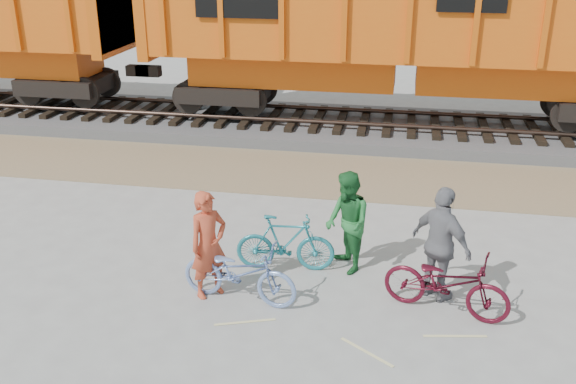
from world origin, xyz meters
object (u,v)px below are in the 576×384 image
at_px(bicycle_maroon, 446,283).
at_px(person_solo, 209,245).
at_px(hopper_car_center, 409,26).
at_px(person_woman, 441,245).
at_px(bicycle_teal, 285,243).
at_px(person_man, 347,223).
at_px(bicycle_blue, 239,272).

height_order(bicycle_maroon, person_solo, person_solo).
bearing_deg(hopper_car_center, person_woman, -85.24).
relative_size(bicycle_teal, person_man, 0.96).
relative_size(hopper_car_center, person_man, 8.13).
relative_size(person_solo, person_man, 1.00).
xyz_separation_m(bicycle_blue, person_woman, (2.99, 0.63, 0.44)).
distance_m(bicycle_teal, person_solo, 1.46).
height_order(hopper_car_center, person_woman, hopper_car_center).
bearing_deg(person_solo, bicycle_maroon, -46.50).
bearing_deg(bicycle_maroon, bicycle_teal, 87.40).
distance_m(bicycle_blue, bicycle_maroon, 3.10).
xyz_separation_m(hopper_car_center, person_solo, (-2.77, -9.12, -2.14)).
relative_size(bicycle_teal, bicycle_maroon, 0.88).
bearing_deg(person_woman, bicycle_teal, 31.25).
xyz_separation_m(hopper_car_center, person_woman, (0.71, -8.58, -2.09)).
xyz_separation_m(bicycle_blue, person_man, (1.51, 1.29, 0.38)).
xyz_separation_m(bicycle_maroon, person_man, (-1.58, 1.06, 0.37)).
relative_size(person_man, person_woman, 0.94).
distance_m(hopper_car_center, person_solo, 9.77).
height_order(bicycle_maroon, person_woman, person_woman).
relative_size(bicycle_blue, person_solo, 1.07).
xyz_separation_m(bicycle_teal, person_woman, (2.48, -0.46, 0.42)).
xyz_separation_m(bicycle_maroon, person_woman, (-0.10, 0.40, 0.43)).
height_order(bicycle_blue, bicycle_teal, bicycle_teal).
distance_m(bicycle_teal, person_man, 1.08).
xyz_separation_m(person_solo, person_woman, (3.49, 0.53, 0.06)).
bearing_deg(person_man, person_woman, 38.42).
distance_m(bicycle_maroon, person_woman, 0.59).
bearing_deg(hopper_car_center, bicycle_maroon, -84.82).
bearing_deg(bicycle_blue, bicycle_maroon, -77.11).
xyz_separation_m(person_solo, person_man, (2.01, 1.19, -0.00)).
bearing_deg(person_man, bicycle_blue, -77.16).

